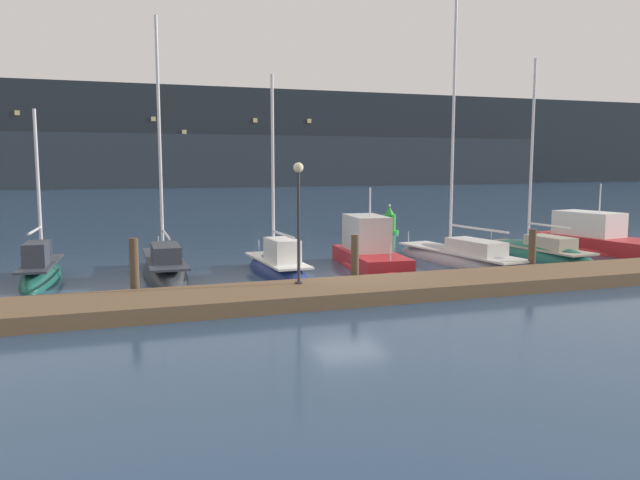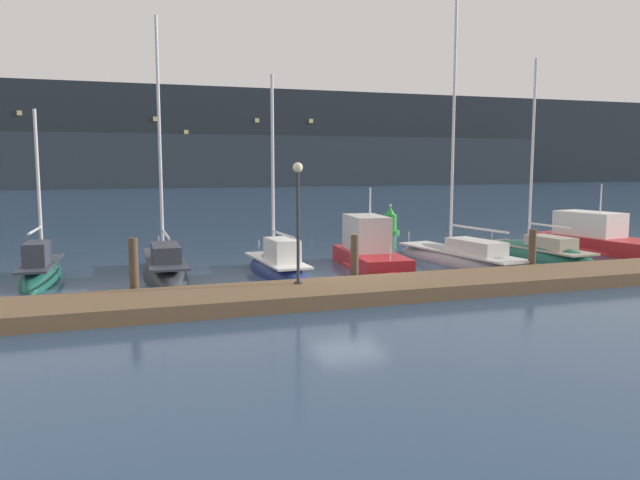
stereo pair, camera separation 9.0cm
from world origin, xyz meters
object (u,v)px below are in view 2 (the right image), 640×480
(sailboat_berth_6, at_px, (461,261))
(channel_buoy, at_px, (390,223))
(sailboat_berth_3, at_px, (165,273))
(sailboat_berth_7, at_px, (537,256))
(sailboat_berth_4, at_px, (277,270))
(dock_lamppost, at_px, (298,203))
(sailboat_berth_2, at_px, (41,277))
(motorboat_berth_5, at_px, (369,258))
(motorboat_berth_8, at_px, (599,245))

(sailboat_berth_6, bearing_deg, channel_buoy, 79.60)
(sailboat_berth_3, distance_m, sailboat_berth_7, 16.45)
(sailboat_berth_4, bearing_deg, sailboat_berth_3, 166.65)
(channel_buoy, height_order, dock_lamppost, dock_lamppost)
(sailboat_berth_3, height_order, channel_buoy, sailboat_berth_3)
(dock_lamppost, bearing_deg, sailboat_berth_2, 145.02)
(motorboat_berth_5, distance_m, dock_lamppost, 7.10)
(sailboat_berth_7, distance_m, channel_buoy, 11.69)
(sailboat_berth_4, distance_m, motorboat_berth_5, 4.10)
(sailboat_berth_6, distance_m, sailboat_berth_7, 4.16)
(sailboat_berth_3, xyz_separation_m, motorboat_berth_8, (20.62, 0.14, 0.18))
(sailboat_berth_2, xyz_separation_m, sailboat_berth_7, (20.79, -1.02, -0.06))
(sailboat_berth_3, bearing_deg, dock_lamppost, -54.85)
(sailboat_berth_4, relative_size, sailboat_berth_7, 0.86)
(sailboat_berth_7, bearing_deg, sailboat_berth_2, 177.18)
(motorboat_berth_8, relative_size, channel_buoy, 4.17)
(motorboat_berth_5, relative_size, channel_buoy, 3.35)
(sailboat_berth_2, xyz_separation_m, sailboat_berth_4, (8.52, -1.35, 0.00))
(dock_lamppost, bearing_deg, sailboat_berth_3, 125.15)
(sailboat_berth_4, bearing_deg, motorboat_berth_5, 6.97)
(motorboat_berth_5, bearing_deg, motorboat_berth_8, 2.92)
(sailboat_berth_2, relative_size, sailboat_berth_4, 0.83)
(sailboat_berth_2, bearing_deg, dock_lamppost, -34.98)
(sailboat_berth_6, height_order, channel_buoy, sailboat_berth_6)
(motorboat_berth_5, distance_m, channel_buoy, 12.94)
(motorboat_berth_5, height_order, sailboat_berth_7, sailboat_berth_7)
(sailboat_berth_3, bearing_deg, motorboat_berth_8, 0.39)
(sailboat_berth_6, height_order, sailboat_berth_7, sailboat_berth_6)
(motorboat_berth_5, height_order, sailboat_berth_6, sailboat_berth_6)
(motorboat_berth_8, xyz_separation_m, channel_buoy, (-6.16, 10.71, 0.33))
(sailboat_berth_6, xyz_separation_m, channel_buoy, (2.16, 11.80, 0.52))
(dock_lamppost, bearing_deg, channel_buoy, 56.38)
(sailboat_berth_4, xyz_separation_m, dock_lamppost, (-0.44, -4.30, 2.88))
(sailboat_berth_3, xyz_separation_m, channel_buoy, (14.46, 10.85, 0.51))
(sailboat_berth_4, xyz_separation_m, motorboat_berth_8, (16.45, 1.13, 0.16))
(sailboat_berth_3, distance_m, motorboat_berth_5, 8.25)
(motorboat_berth_8, height_order, channel_buoy, motorboat_berth_8)
(dock_lamppost, bearing_deg, motorboat_berth_8, 17.81)
(sailboat_berth_4, relative_size, sailboat_berth_6, 0.66)
(sailboat_berth_2, xyz_separation_m, motorboat_berth_8, (24.97, -0.22, 0.16))
(motorboat_berth_5, height_order, motorboat_berth_8, motorboat_berth_8)
(sailboat_berth_4, relative_size, channel_buoy, 4.69)
(sailboat_berth_2, height_order, sailboat_berth_7, sailboat_berth_7)
(sailboat_berth_4, xyz_separation_m, motorboat_berth_5, (4.07, 0.50, 0.22))
(sailboat_berth_6, xyz_separation_m, dock_lamppost, (-8.57, -4.34, 2.91))
(motorboat_berth_8, bearing_deg, channel_buoy, 119.92)
(sailboat_berth_7, bearing_deg, sailboat_berth_4, -178.47)
(sailboat_berth_7, bearing_deg, channel_buoy, 99.78)
(sailboat_berth_2, distance_m, channel_buoy, 21.54)
(sailboat_berth_3, height_order, sailboat_berth_6, sailboat_berth_6)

